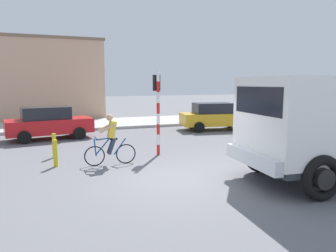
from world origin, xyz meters
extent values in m
plane|color=slate|center=(0.00, 0.00, 0.00)|extent=(120.00, 120.00, 0.00)
cube|color=#ADADA8|center=(0.00, 12.98, 0.08)|extent=(80.00, 5.00, 0.16)
cube|color=#2D3338|center=(4.20, -1.60, 0.62)|extent=(5.29, 2.89, 0.16)
cube|color=silver|center=(1.51, -1.36, 0.80)|extent=(0.45, 2.39, 0.36)
cube|color=black|center=(1.66, -1.38, 2.30)|extent=(0.31, 2.13, 0.70)
torus|color=black|center=(2.48, -2.73, 0.55)|extent=(1.12, 0.34, 1.10)
cylinder|color=black|center=(2.48, -2.73, 0.55)|extent=(0.52, 0.34, 0.50)
torus|color=black|center=(2.71, -0.18, 0.55)|extent=(1.12, 0.34, 1.10)
cylinder|color=black|center=(2.71, -0.18, 0.55)|extent=(0.52, 0.34, 0.50)
torus|color=black|center=(-1.99, 2.36, 0.34)|extent=(0.68, 0.06, 0.68)
torus|color=black|center=(-0.94, 2.33, 0.34)|extent=(0.68, 0.06, 0.68)
cylinder|color=#1E4C8C|center=(-1.64, 2.35, 0.91)|extent=(0.60, 0.06, 0.09)
cylinder|color=#1E4C8C|center=(-1.70, 2.35, 0.66)|extent=(0.51, 0.06, 0.57)
cylinder|color=#1E4C8C|center=(-1.14, 2.34, 0.61)|extent=(0.44, 0.06, 0.57)
cylinder|color=#1E4C8C|center=(-1.96, 2.36, 0.64)|extent=(0.10, 0.05, 0.59)
cylinder|color=black|center=(-1.94, 2.36, 0.95)|extent=(0.05, 0.50, 0.03)
cube|color=black|center=(-1.34, 2.34, 0.88)|extent=(0.24, 0.13, 0.06)
cube|color=gold|center=(-1.39, 2.34, 1.21)|extent=(0.30, 0.33, 0.59)
sphere|color=tan|center=(-1.46, 2.35, 1.61)|extent=(0.22, 0.22, 0.22)
cylinder|color=#2D334C|center=(-1.43, 2.24, 0.65)|extent=(0.31, 0.13, 0.57)
cylinder|color=tan|center=(-1.60, 2.19, 1.26)|extent=(0.49, 0.11, 0.29)
cylinder|color=#2D334C|center=(-1.42, 2.44, 0.65)|extent=(0.31, 0.13, 0.57)
cylinder|color=tan|center=(-1.59, 2.51, 1.26)|extent=(0.49, 0.11, 0.29)
cylinder|color=red|center=(0.54, 3.17, 0.20)|extent=(0.12, 0.12, 0.40)
cylinder|color=white|center=(0.54, 3.17, 0.60)|extent=(0.12, 0.12, 0.40)
cylinder|color=red|center=(0.54, 3.17, 1.00)|extent=(0.12, 0.12, 0.40)
cylinder|color=white|center=(0.54, 3.17, 1.40)|extent=(0.12, 0.12, 0.40)
cylinder|color=red|center=(0.54, 3.17, 1.80)|extent=(0.12, 0.12, 0.40)
cylinder|color=white|center=(0.54, 3.17, 2.20)|extent=(0.12, 0.12, 0.40)
cylinder|color=red|center=(0.54, 3.17, 2.60)|extent=(0.12, 0.12, 0.40)
cylinder|color=white|center=(0.54, 3.17, 3.00)|extent=(0.12, 0.12, 0.40)
cube|color=black|center=(0.54, 3.35, 2.75)|extent=(0.24, 0.20, 0.60)
sphere|color=green|center=(0.54, 3.47, 2.75)|extent=(0.14, 0.14, 0.14)
cube|color=red|center=(-3.29, 8.44, 0.65)|extent=(4.21, 2.27, 0.70)
cube|color=black|center=(-3.44, 8.42, 1.30)|extent=(2.39, 1.75, 0.60)
cylinder|color=black|center=(-2.19, 9.47, 0.30)|extent=(0.62, 0.27, 0.60)
cylinder|color=black|center=(-1.94, 7.79, 0.30)|extent=(0.62, 0.27, 0.60)
cylinder|color=black|center=(-4.65, 9.10, 0.30)|extent=(0.62, 0.27, 0.60)
cylinder|color=black|center=(-4.40, 7.42, 0.30)|extent=(0.62, 0.27, 0.60)
cube|color=gold|center=(5.87, 8.21, 0.65)|extent=(4.23, 2.36, 0.70)
cube|color=black|center=(5.73, 8.24, 1.30)|extent=(2.41, 1.80, 0.60)
cylinder|color=black|center=(7.24, 8.84, 0.30)|extent=(0.62, 0.28, 0.60)
cylinder|color=black|center=(6.95, 7.16, 0.30)|extent=(0.62, 0.28, 0.60)
cylinder|color=black|center=(4.80, 9.26, 0.30)|extent=(0.62, 0.28, 0.60)
cylinder|color=black|center=(4.51, 7.59, 0.30)|extent=(0.62, 0.28, 0.60)
cylinder|color=gold|center=(-3.20, 2.77, 0.45)|extent=(0.14, 0.14, 0.90)
cylinder|color=gold|center=(-3.20, 4.17, 0.45)|extent=(0.14, 0.14, 0.90)
cube|color=tan|center=(-3.69, 18.66, 2.92)|extent=(8.90, 5.80, 5.83)
cube|color=#775E4C|center=(-3.69, 18.66, 5.93)|extent=(9.08, 5.92, 0.20)
camera|label=1|loc=(-3.40, -8.05, 2.73)|focal=33.76mm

